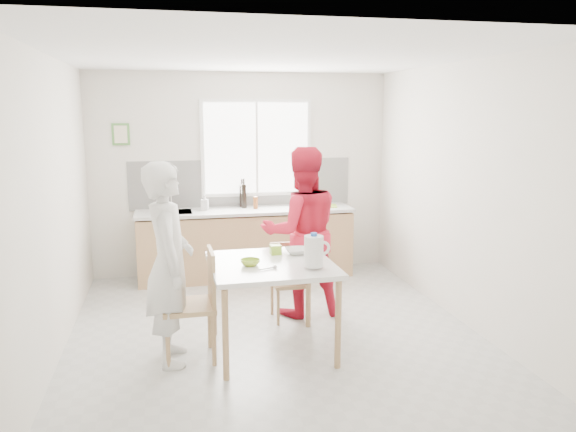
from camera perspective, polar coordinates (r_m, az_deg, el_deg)
name	(u,v)px	position (r m, az deg, el deg)	size (l,w,h in m)	color
ground	(273,331)	(5.80, -1.50, -11.63)	(4.50, 4.50, 0.00)	#B7B7B2
room_shell	(272,170)	(5.39, -1.59, 4.74)	(4.50, 4.50, 4.50)	silver
window	(257,148)	(7.61, -3.21, 6.90)	(1.50, 0.06, 1.30)	white
backsplash	(242,183)	(7.64, -4.67, 3.32)	(3.00, 0.02, 0.65)	white
picture_frame	(121,134)	(7.53, -16.63, 7.96)	(0.22, 0.03, 0.28)	#4E8A3F
kitchen_counter	(246,246)	(7.51, -4.32, -3.08)	(2.84, 0.64, 1.37)	tan
dining_table	(271,272)	(5.12, -1.71, -5.68)	(1.12, 1.12, 0.85)	white
chair_left	(197,300)	(5.11, -9.22, -8.39)	(0.47, 0.47, 0.99)	tan
chair_far	(288,277)	(6.05, 0.03, -6.23)	(0.38, 0.38, 0.81)	tan
person_white	(169,264)	(4.99, -11.99, -4.77)	(0.65, 0.43, 1.79)	silver
person_red	(302,232)	(6.04, 1.41, -1.64)	(0.89, 0.69, 1.83)	red
bowl_green	(250,262)	(5.01, -3.85, -4.72)	(0.17, 0.17, 0.05)	#9CC32D
bowl_white	(297,251)	(5.39, 0.88, -3.58)	(0.22, 0.22, 0.05)	silver
milk_jug	(314,251)	(4.87, 2.69, -3.55)	(0.23, 0.17, 0.30)	white
green_box	(276,250)	(5.37, -1.27, -3.44)	(0.10, 0.10, 0.09)	#92C12C
spoon	(267,269)	(4.88, -2.12, -5.35)	(0.01, 0.01, 0.16)	#A5A5AA
cutting_board	(324,206)	(7.62, 3.64, 1.04)	(0.35, 0.25, 0.01)	#9AC92E
wine_bottle_a	(244,196)	(7.48, -4.50, 2.04)	(0.07, 0.07, 0.32)	black
wine_bottle_b	(242,196)	(7.56, -4.69, 2.05)	(0.07, 0.07, 0.30)	black
jar_amber	(256,203)	(7.43, -3.32, 1.37)	(0.06, 0.06, 0.16)	brown
soap_bottle	(205,202)	(7.41, -8.47, 1.41)	(0.09, 0.09, 0.20)	#999999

